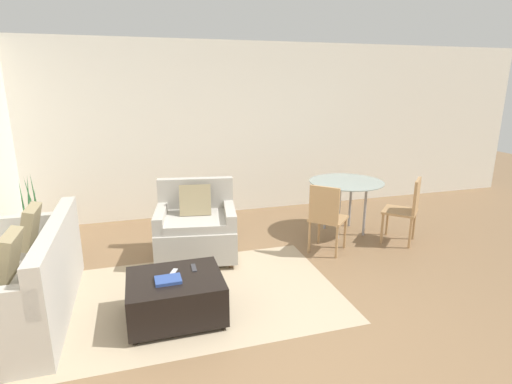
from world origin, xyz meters
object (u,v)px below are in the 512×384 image
Objects in this scene: armchair at (196,228)px; potted_plant at (37,240)px; dining_table at (346,188)px; dining_chair_near_right at (407,206)px; couch at (21,285)px; tv_remote_secondary at (194,268)px; dining_chair_near_left at (326,214)px; ottoman at (176,296)px; tv_remote_primary at (173,272)px; book_stack at (168,280)px.

armchair is 1.96m from potted_plant.
dining_chair_near_right is at bearing -45.00° from dining_table.
couch is 11.74× the size of tv_remote_secondary.
dining_chair_near_left reaches higher than dining_table.
armchair is 1.26× the size of ottoman.
couch is at bearing -83.74° from potted_plant.
tv_remote_primary is 2.16m from dining_chair_near_left.
couch is 12.30× the size of tv_remote_primary.
dining_chair_near_left reaches higher than book_stack.
couch is 2.20× the size of ottoman.
dining_table reaches higher than tv_remote_primary.
book_stack is 0.16m from tv_remote_primary.
book_stack is (-0.45, -1.37, 0.05)m from armchair.
dining_table is at bearing -3.56° from potted_plant.
book_stack is 0.22× the size of dining_table.
ottoman is at bearing -144.24° from tv_remote_secondary.
potted_plant is 1.23× the size of dining_chair_near_right.
dining_table is 1.16× the size of dining_chair_near_right.
dining_chair_near_right reaches higher than book_stack.
potted_plant is 3.59m from dining_chair_near_left.
book_stack is at bearing -142.42° from tv_remote_secondary.
couch reaches higher than dining_table.
book_stack is at bearing -153.76° from dining_chair_near_left.
armchair is 1.44m from book_stack.
armchair is at bearing 71.77° from book_stack.
couch is 8.06× the size of book_stack.
dining_table is at bearing 30.56° from tv_remote_secondary.
tv_remote_primary is (-0.00, 0.10, 0.19)m from ottoman.
dining_chair_near_right is at bearing 16.64° from ottoman.
armchair is 1.20× the size of dining_chair_near_left.
potted_plant is (-1.90, 0.49, -0.12)m from armchair.
tv_remote_secondary is (0.19, 0.14, 0.19)m from ottoman.
potted_plant reaches higher than book_stack.
ottoman is 3.66× the size of book_stack.
dining_chair_near_left is (3.33, 0.51, 0.20)m from couch.
ottoman is 0.95× the size of dining_chair_near_right.
couch is 1.39m from book_stack.
armchair is at bearing 80.55° from tv_remote_secondary.
armchair is at bearing -14.38° from potted_plant.
ottoman is 0.77× the size of potted_plant.
armchair is at bearing 73.47° from ottoman.
dining_chair_near_right is at bearing 0.00° from dining_chair_near_left.
book_stack is at bearing -52.02° from potted_plant.
dining_table is at bearing 29.32° from tv_remote_primary.
couch is at bearing 169.21° from tv_remote_secondary.
ottoman is 5.59× the size of tv_remote_primary.
couch is at bearing -173.56° from dining_chair_near_right.
potted_plant reaches higher than ottoman.
ottoman is 0.22m from book_stack.
armchair is 1.63m from dining_chair_near_left.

